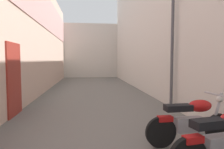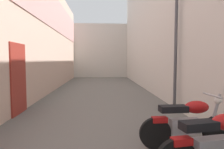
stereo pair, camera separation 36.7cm
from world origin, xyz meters
name	(u,v)px [view 1 (the left image)]	position (x,y,z in m)	size (l,w,h in m)	color
ground_plane	(98,107)	(0.00, 8.55, 0.00)	(37.10, 37.10, 0.00)	#66635E
building_left	(30,28)	(-2.78, 10.49, 3.04)	(0.45, 21.10, 6.05)	beige
building_right	(156,13)	(2.78, 10.55, 3.83)	(0.45, 21.10, 7.65)	beige
building_far_end	(91,51)	(0.00, 22.10, 2.62)	(8.17, 2.00, 5.24)	beige
motorcycle_fourth	(224,139)	(1.64, 4.15, 0.50)	(1.84, 0.58, 1.04)	black
motorcycle_fifth	(192,120)	(1.64, 5.09, 0.50)	(1.85, 0.58, 1.04)	black
street_lamp	(170,26)	(2.35, 7.87, 2.81)	(0.79, 0.18, 4.81)	#47474C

